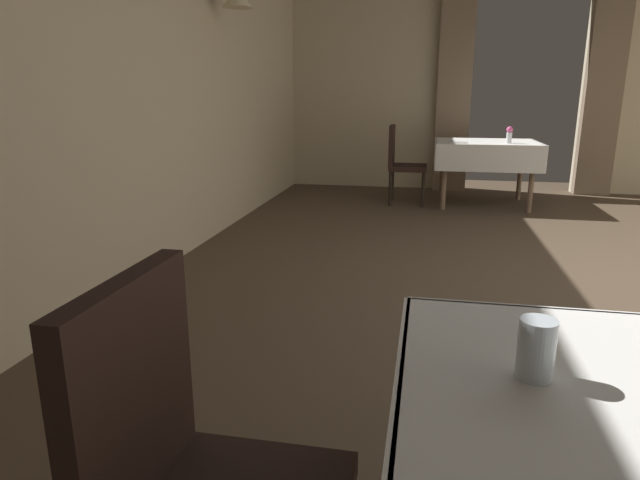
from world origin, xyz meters
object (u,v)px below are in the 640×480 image
object	(u,v)px
chair_mid_left	(401,161)
plate_mid_b	(458,142)
dining_table_mid	(486,150)
glass_near_c	(536,349)
flower_vase_mid	(509,134)
chair_near_left	(194,480)

from	to	relation	value
chair_mid_left	plate_mid_b	size ratio (longest dim) A/B	4.40
dining_table_mid	glass_near_c	xyz separation A→B (m)	(-0.46, -5.67, 0.16)
flower_vase_mid	plate_mid_b	distance (m)	0.56
glass_near_c	flower_vase_mid	xyz separation A→B (m)	(0.67, 5.42, 0.04)
chair_near_left	chair_mid_left	size ratio (longest dim) A/B	1.00
plate_mid_b	dining_table_mid	bearing A→B (deg)	42.23
chair_mid_left	flower_vase_mid	xyz separation A→B (m)	(1.19, -0.13, 0.33)
chair_near_left	glass_near_c	xyz separation A→B (m)	(0.64, 0.12, 0.29)
dining_table_mid	chair_mid_left	bearing A→B (deg)	-173.00
chair_mid_left	plate_mid_b	world-z (taller)	chair_mid_left
chair_mid_left	plate_mid_b	xyz separation A→B (m)	(0.64, -0.19, 0.24)
glass_near_c	dining_table_mid	bearing A→B (deg)	85.36
dining_table_mid	glass_near_c	size ratio (longest dim) A/B	10.22
chair_near_left	chair_mid_left	bearing A→B (deg)	88.72
dining_table_mid	plate_mid_b	size ratio (longest dim) A/B	5.57
chair_near_left	flower_vase_mid	distance (m)	5.70
plate_mid_b	chair_near_left	bearing A→B (deg)	-97.92
chair_mid_left	flower_vase_mid	distance (m)	1.24
dining_table_mid	chair_near_left	xyz separation A→B (m)	(-1.10, -5.79, -0.13)
dining_table_mid	glass_near_c	world-z (taller)	glass_near_c
dining_table_mid	chair_mid_left	xyz separation A→B (m)	(-0.97, -0.12, -0.13)
flower_vase_mid	dining_table_mid	bearing A→B (deg)	129.86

